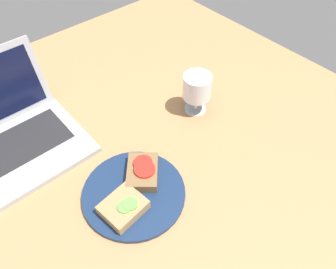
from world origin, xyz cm
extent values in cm
cube|color=#B27F51|center=(0.00, 0.00, 1.50)|extent=(140.00, 140.00, 3.00)
cylinder|color=navy|center=(-7.85, -6.15, 3.57)|extent=(24.16, 24.16, 1.14)
cube|color=brown|center=(-3.34, -3.82, 5.44)|extent=(12.03, 12.28, 2.60)
cylinder|color=red|center=(-2.25, -2.79, 7.05)|extent=(4.60, 4.60, 0.62)
cylinder|color=red|center=(-3.10, -4.50, 7.06)|extent=(5.07, 5.07, 0.65)
cube|color=#A88456|center=(-12.35, -8.49, 5.43)|extent=(10.03, 8.97, 2.57)
cylinder|color=#6BB74C|center=(-11.06, -9.61, 6.95)|extent=(3.41, 3.41, 0.49)
cylinder|color=#6BB74C|center=(-12.40, -9.35, 6.90)|extent=(3.27, 3.27, 0.38)
cylinder|color=white|center=(23.25, 5.22, 3.20)|extent=(6.30, 6.30, 0.40)
cylinder|color=white|center=(23.25, 5.22, 5.75)|extent=(1.10, 1.10, 4.70)
cylinder|color=white|center=(23.25, 5.22, 11.57)|extent=(8.02, 8.02, 6.93)
cylinder|color=white|center=(23.25, 5.22, 10.55)|extent=(7.38, 7.38, 4.90)
cube|color=#ADAFB5|center=(-23.49, 22.49, 3.74)|extent=(34.38, 25.31, 1.48)
cube|color=#232326|center=(-23.49, 24.77, 4.56)|extent=(28.19, 13.92, 0.16)
camera|label=1|loc=(-28.62, -42.24, 69.77)|focal=35.00mm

